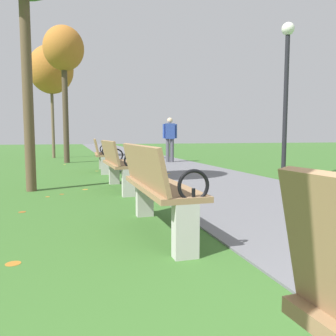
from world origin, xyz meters
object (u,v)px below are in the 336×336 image
(tree_4, at_px, (51,70))
(lamp_post, at_px, (286,76))
(park_bench_4, at_px, (102,154))
(tree_3, at_px, (64,51))
(park_bench_3, at_px, (117,163))
(park_bench_2, at_px, (156,186))
(pedestrian_walking, at_px, (170,137))

(tree_4, xyz_separation_m, lamp_post, (5.41, -9.08, -1.52))
(park_bench_4, xyz_separation_m, tree_3, (-0.95, 3.44, 3.49))
(park_bench_3, relative_size, tree_4, 0.33)
(park_bench_2, xyz_separation_m, park_bench_3, (0.00, 2.84, 0.00))
(park_bench_2, distance_m, tree_4, 12.98)
(tree_4, bearing_deg, park_bench_4, -76.52)
(park_bench_3, bearing_deg, tree_4, 99.05)
(park_bench_4, relative_size, lamp_post, 0.47)
(park_bench_4, height_order, lamp_post, lamp_post)
(park_bench_2, height_order, park_bench_4, same)
(park_bench_3, bearing_deg, park_bench_2, -90.00)
(park_bench_3, distance_m, pedestrian_walking, 6.32)
(lamp_post, bearing_deg, tree_4, 120.78)
(park_bench_3, height_order, tree_4, tree_4)
(park_bench_3, xyz_separation_m, park_bench_4, (0.00, 3.22, 0.00))
(park_bench_3, distance_m, park_bench_4, 3.22)
(park_bench_2, bearing_deg, pedestrian_walking, 72.50)
(park_bench_3, relative_size, lamp_post, 0.46)
(park_bench_4, relative_size, pedestrian_walking, 1.00)
(tree_3, xyz_separation_m, lamp_post, (4.83, -6.14, -1.66))
(park_bench_4, bearing_deg, park_bench_3, -90.00)
(park_bench_4, bearing_deg, park_bench_2, -90.00)
(park_bench_4, relative_size, tree_4, 0.33)
(park_bench_2, height_order, tree_3, tree_3)
(park_bench_4, distance_m, tree_3, 4.99)
(park_bench_2, xyz_separation_m, park_bench_4, (0.00, 6.06, 0.00))
(pedestrian_walking, xyz_separation_m, lamp_post, (1.18, -5.18, 1.38))
(lamp_post, bearing_deg, tree_3, 128.19)
(park_bench_3, relative_size, tree_3, 0.33)
(park_bench_2, distance_m, park_bench_3, 2.84)
(tree_4, bearing_deg, tree_3, -78.85)
(park_bench_2, relative_size, tree_3, 0.33)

